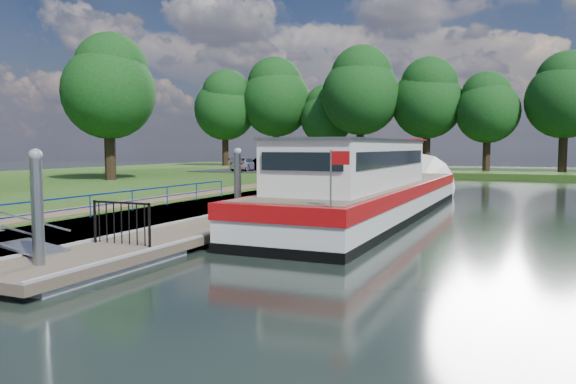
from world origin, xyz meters
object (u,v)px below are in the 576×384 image
at_px(barge, 376,190).
at_px(car_a, 325,164).
at_px(car_d, 330,164).
at_px(pontoon, 287,210).
at_px(car_c, 245,164).
at_px(car_b, 271,163).

xyz_separation_m(barge, car_a, (-10.62, 22.68, 0.34)).
distance_m(barge, car_d, 28.76).
xyz_separation_m(pontoon, barge, (3.60, 1.33, 0.90)).
relative_size(barge, car_c, 5.28).
relative_size(pontoon, car_a, 8.62).
bearing_deg(car_a, barge, -77.12).
xyz_separation_m(car_c, car_d, (6.09, 5.58, -0.04)).
height_order(barge, car_b, barge).
bearing_deg(car_c, car_a, -167.67).
relative_size(car_a, car_b, 0.91).
relative_size(car_b, car_d, 0.99).
distance_m(pontoon, car_c, 26.19).
bearing_deg(car_b, barge, -153.25).
bearing_deg(car_d, car_c, -127.25).
bearing_deg(car_b, pontoon, -161.37).
relative_size(pontoon, barge, 1.42).
bearing_deg(pontoon, car_a, 106.30).
bearing_deg(car_a, pontoon, -85.90).
xyz_separation_m(barge, car_c, (-17.53, 20.81, 0.33)).
height_order(pontoon, car_d, car_d).
bearing_deg(car_b, car_c, 113.03).
xyz_separation_m(car_b, car_d, (4.11, 4.37, -0.09)).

